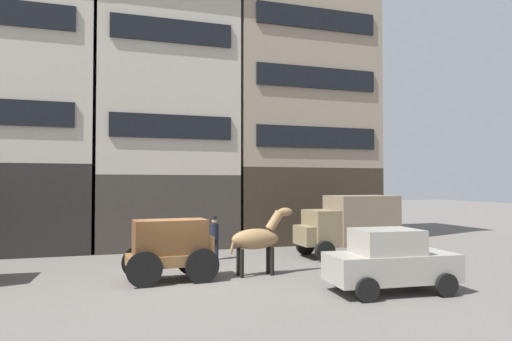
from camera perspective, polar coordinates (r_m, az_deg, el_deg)
The scene contains 9 objects.
ground_plane at distance 15.18m, azimuth -9.63°, elevation -13.58°, with size 120.00×120.00×0.00m, color #605B56.
building_center_left at distance 24.41m, azimuth -11.26°, elevation 6.41°, with size 7.18×5.92×13.02m.
building_center_right at distance 26.60m, azimuth 5.08°, elevation 9.87°, with size 8.35×5.92×16.82m.
cargo_wagon at distance 15.20m, azimuth -10.51°, elevation -9.18°, with size 2.98×1.67×1.98m.
draft_horse at distance 15.83m, azimuth 0.26°, elevation -8.45°, with size 2.35×0.70×2.30m.
delivery_truck_far at distance 20.33m, azimuth 11.61°, elevation -6.48°, with size 4.36×2.15×2.62m.
sedan_dark at distance 13.98m, azimuth 16.42°, elevation -10.76°, with size 3.80×2.07×1.83m.
pedestrian_officer at distance 19.13m, azimuth -5.24°, elevation -8.14°, with size 0.49×0.49×1.79m.
fire_hydrant_curbside at distance 19.53m, azimuth -12.29°, elevation -9.62°, with size 0.24×0.24×0.83m.
Camera 1 is at (-2.13, -14.70, 3.14)m, focal length 32.02 mm.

